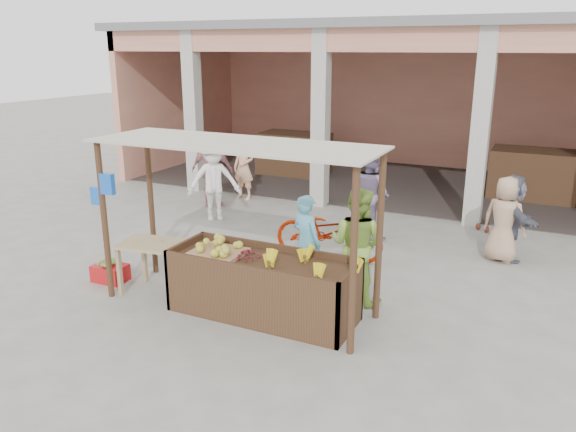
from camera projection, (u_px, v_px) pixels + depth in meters
The scene contains 21 objects.
ground at pixel (233, 307), 8.09m from camera, with size 60.00×60.00×0.00m, color slate.
market_building at pixel (404, 82), 14.99m from camera, with size 14.40×6.40×4.20m.
fruit_stall at pixel (263, 288), 7.76m from camera, with size 2.60×0.95×0.80m, color #4A311D.
stall_awning at pixel (230, 172), 7.57m from camera, with size 4.09×1.35×2.39m.
banana_heap at pixel (309, 262), 7.33m from camera, with size 1.17×0.64×0.21m, color yellow, non-canonical shape.
melon_tray at pixel (218, 249), 7.86m from camera, with size 0.72×0.62×0.19m.
berry_heap at pixel (248, 254), 7.73m from camera, with size 0.42×0.34×0.13m, color maroon.
side_table at pixel (155, 252), 8.37m from camera, with size 1.10×0.83×0.81m.
papaya_pile at pixel (153, 236), 8.30m from camera, with size 0.70×0.40×0.20m, color #509430, non-canonical shape.
red_crate at pixel (110, 273), 8.98m from camera, with size 0.52×0.37×0.27m, color red.
plantain_bundle at pixel (109, 263), 8.93m from camera, with size 0.39×0.27×0.08m, color #669837, non-canonical shape.
produce_sacks at pixel (492, 219), 11.33m from camera, with size 0.91×0.68×0.55m.
vendor_blue at pixel (306, 240), 8.47m from camera, with size 0.60×0.44×1.61m, color #64C5E5.
vendor_green at pixel (357, 242), 8.09m from camera, with size 0.87×0.50×1.81m, color #8DB542.
motorcycle at pixel (329, 230), 9.81m from camera, with size 2.03×0.70×1.06m, color #A51E02.
shopper_a at pixel (214, 177), 11.95m from camera, with size 1.21×0.60×1.88m, color white.
shopper_b at pixel (212, 168), 12.98m from camera, with size 1.09×0.58×1.85m, color #CA7F81.
shopper_c at pixel (505, 215), 9.64m from camera, with size 0.81×0.52×1.67m, color tan.
shopper_d at pixel (511, 215), 9.75m from camera, with size 1.48×0.61×1.60m, color #545563.
shopper_e at pixel (244, 166), 13.70m from camera, with size 0.61×0.46×1.63m, color #F8B586.
shopper_f at pixel (371, 190), 10.87m from camera, with size 0.93×0.54×1.91m, color gray.
Camera 1 is at (3.91, -6.29, 3.60)m, focal length 35.00 mm.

